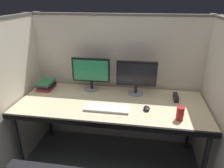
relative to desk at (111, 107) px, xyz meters
name	(u,v)px	position (x,y,z in m)	size (l,w,h in m)	color
cubicle_partition_rear	(117,81)	(0.00, 0.46, 0.10)	(2.21, 0.06, 1.57)	beige
cubicle_partition_left	(15,95)	(-0.99, -0.09, 0.10)	(0.06, 1.41, 1.57)	beige
cubicle_partition_right	(218,110)	(0.99, -0.09, 0.10)	(0.06, 1.41, 1.57)	beige
desk	(111,107)	(0.00, 0.00, 0.00)	(1.90, 0.80, 0.74)	beige
monitor_left	(91,72)	(-0.27, 0.28, 0.27)	(0.43, 0.17, 0.37)	gray
monitor_right	(136,76)	(0.24, 0.25, 0.27)	(0.43, 0.17, 0.37)	gray
keyboard_main	(107,108)	(-0.02, -0.14, 0.06)	(0.43, 0.15, 0.02)	silver
computer_mouse	(147,108)	(0.36, -0.09, 0.07)	(0.06, 0.10, 0.04)	black
book_stack	(46,85)	(-0.80, 0.23, 0.10)	(0.16, 0.22, 0.10)	#B22626
red_stapler	(176,97)	(0.66, 0.17, 0.08)	(0.04, 0.15, 0.06)	black
soda_can	(180,114)	(0.64, -0.22, 0.11)	(0.07, 0.07, 0.12)	red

